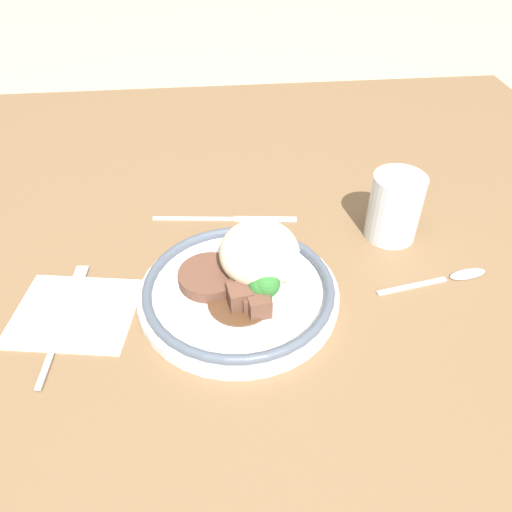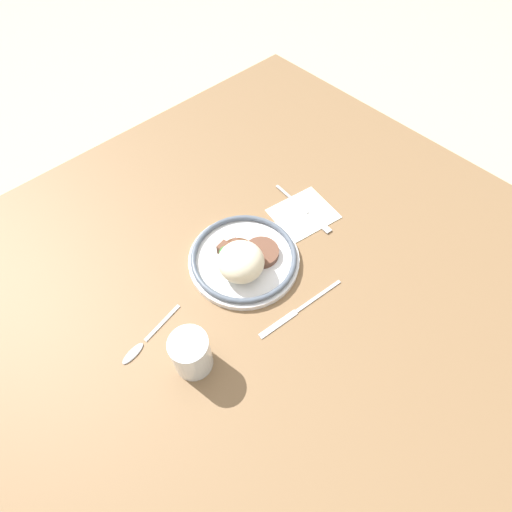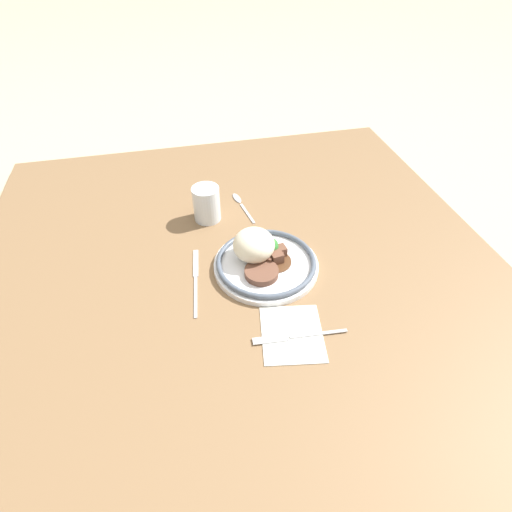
# 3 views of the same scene
# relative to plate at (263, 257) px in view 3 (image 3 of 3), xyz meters

# --- Properties ---
(ground_plane) EXTENTS (8.00, 8.00, 0.00)m
(ground_plane) POSITION_rel_plate_xyz_m (-0.01, 0.05, -0.06)
(ground_plane) COLOR tan
(dining_table) EXTENTS (1.31, 1.24, 0.03)m
(dining_table) POSITION_rel_plate_xyz_m (-0.01, 0.05, -0.04)
(dining_table) COLOR brown
(dining_table) RESTS_ON ground
(napkin) EXTENTS (0.16, 0.14, 0.00)m
(napkin) POSITION_rel_plate_xyz_m (-0.21, -0.01, -0.02)
(napkin) COLOR silver
(napkin) RESTS_ON dining_table
(plate) EXTENTS (0.24, 0.24, 0.09)m
(plate) POSITION_rel_plate_xyz_m (0.00, 0.00, 0.00)
(plate) COLOR white
(plate) RESTS_ON dining_table
(juice_glass) EXTENTS (0.07, 0.07, 0.09)m
(juice_glass) POSITION_rel_plate_xyz_m (0.21, 0.10, 0.02)
(juice_glass) COLOR yellow
(juice_glass) RESTS_ON dining_table
(fork) EXTENTS (0.03, 0.19, 0.00)m
(fork) POSITION_rel_plate_xyz_m (-0.21, -0.01, -0.02)
(fork) COLOR #ADADB2
(fork) RESTS_ON napkin
(knife) EXTENTS (0.21, 0.03, 0.00)m
(knife) POSITION_rel_plate_xyz_m (-0.01, 0.16, -0.02)
(knife) COLOR #ADADB2
(knife) RESTS_ON dining_table
(spoon) EXTENTS (0.15, 0.04, 0.01)m
(spoon) POSITION_rel_plate_xyz_m (0.27, 0.00, -0.02)
(spoon) COLOR #ADADB2
(spoon) RESTS_ON dining_table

